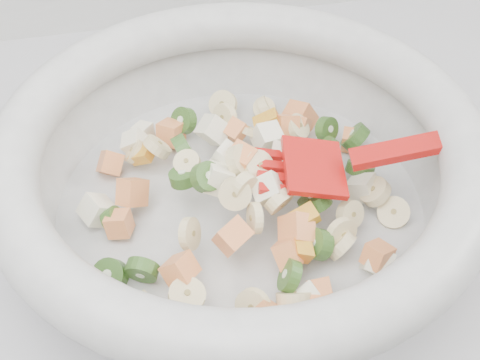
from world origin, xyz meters
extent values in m
cylinder|color=silver|center=(-0.16, 1.40, 0.91)|extent=(0.32, 0.32, 0.02)
torus|color=silver|center=(-0.16, 1.40, 0.98)|extent=(0.40, 0.40, 0.04)
cylinder|color=#CEC089|center=(-0.22, 1.30, 0.94)|extent=(0.04, 0.04, 0.01)
cylinder|color=#CEC089|center=(-0.22, 1.46, 0.94)|extent=(0.03, 0.03, 0.03)
cylinder|color=#CEC089|center=(-0.10, 1.40, 0.95)|extent=(0.04, 0.04, 0.01)
cylinder|color=#CEC089|center=(-0.04, 1.36, 0.93)|extent=(0.03, 0.03, 0.03)
cylinder|color=#CEC089|center=(-0.24, 1.47, 0.94)|extent=(0.02, 0.02, 0.03)
cylinder|color=#CEC089|center=(-0.15, 1.39, 0.97)|extent=(0.04, 0.04, 0.03)
cylinder|color=#CEC089|center=(-0.11, 1.51, 0.93)|extent=(0.02, 0.03, 0.03)
cylinder|color=#CEC089|center=(-0.16, 1.37, 0.97)|extent=(0.03, 0.02, 0.03)
cylinder|color=#CEC089|center=(-0.05, 1.37, 0.94)|extent=(0.03, 0.03, 0.03)
cylinder|color=#CEC089|center=(-0.14, 1.36, 0.96)|extent=(0.03, 0.03, 0.03)
cylinder|color=#CEC089|center=(-0.20, 1.42, 0.96)|extent=(0.03, 0.03, 0.02)
cylinder|color=#CEC089|center=(-0.10, 1.33, 0.94)|extent=(0.03, 0.02, 0.03)
cylinder|color=#CEC089|center=(-0.16, 1.35, 0.95)|extent=(0.01, 0.03, 0.03)
cylinder|color=#CEC089|center=(-0.11, 1.51, 0.93)|extent=(0.02, 0.03, 0.02)
cylinder|color=#CEC089|center=(-0.14, 1.46, 0.94)|extent=(0.03, 0.03, 0.03)
cylinder|color=#CEC089|center=(-0.08, 1.35, 0.94)|extent=(0.03, 0.03, 0.03)
cylinder|color=#CEC089|center=(-0.10, 1.33, 0.93)|extent=(0.03, 0.03, 0.04)
cylinder|color=#CEC089|center=(-0.15, 1.52, 0.93)|extent=(0.04, 0.03, 0.03)
cylinder|color=#CEC089|center=(-0.09, 1.46, 0.94)|extent=(0.03, 0.03, 0.03)
cylinder|color=#CEC089|center=(-0.16, 1.40, 0.97)|extent=(0.03, 0.03, 0.03)
cylinder|color=#CEC089|center=(-0.18, 1.29, 0.93)|extent=(0.03, 0.03, 0.04)
cylinder|color=#CEC089|center=(-0.14, 1.29, 0.93)|extent=(0.04, 0.03, 0.03)
cylinder|color=#CEC089|center=(-0.16, 1.49, 0.94)|extent=(0.03, 0.03, 0.03)
cylinder|color=#CEC089|center=(-0.21, 1.35, 0.94)|extent=(0.02, 0.03, 0.03)
cylinder|color=#CEC089|center=(-0.17, 1.37, 0.97)|extent=(0.03, 0.02, 0.03)
cylinder|color=#CEC089|center=(-0.25, 1.31, 0.93)|extent=(0.02, 0.03, 0.03)
cube|color=#FFA150|center=(-0.09, 1.47, 0.93)|extent=(0.03, 0.03, 0.03)
cube|color=#FFA150|center=(-0.08, 1.49, 0.93)|extent=(0.04, 0.04, 0.04)
cube|color=#FFA150|center=(-0.05, 1.45, 0.93)|extent=(0.02, 0.02, 0.02)
cube|color=#FFA150|center=(-0.18, 1.34, 0.95)|extent=(0.03, 0.03, 0.03)
cube|color=#FFA150|center=(-0.07, 1.31, 0.93)|extent=(0.03, 0.03, 0.02)
cube|color=#FFA150|center=(-0.21, 1.49, 0.93)|extent=(0.03, 0.03, 0.03)
cube|color=#FFA150|center=(-0.17, 1.27, 0.93)|extent=(0.03, 0.03, 0.04)
cube|color=#FFA150|center=(-0.12, 1.29, 0.93)|extent=(0.02, 0.02, 0.02)
cube|color=#FFA150|center=(-0.14, 1.32, 0.94)|extent=(0.03, 0.03, 0.03)
cube|color=#FFA150|center=(-0.11, 1.41, 0.95)|extent=(0.03, 0.03, 0.03)
cube|color=#FFA150|center=(-0.22, 1.33, 0.94)|extent=(0.03, 0.03, 0.03)
cube|color=#FFA150|center=(-0.10, 1.47, 0.94)|extent=(0.02, 0.03, 0.03)
cube|color=#FFA150|center=(-0.15, 1.46, 0.95)|extent=(0.03, 0.03, 0.02)
cube|color=#FFA150|center=(-0.25, 1.41, 0.94)|extent=(0.03, 0.03, 0.03)
cube|color=#FFA150|center=(-0.26, 1.46, 0.93)|extent=(0.03, 0.03, 0.03)
cube|color=#FFA150|center=(-0.16, 1.40, 0.97)|extent=(0.03, 0.03, 0.03)
cube|color=#FFA150|center=(-0.13, 1.34, 0.95)|extent=(0.03, 0.03, 0.04)
cube|color=#FFA150|center=(-0.26, 1.39, 0.93)|extent=(0.03, 0.03, 0.02)
cylinder|color=#559E34|center=(-0.07, 1.46, 0.94)|extent=(0.03, 0.03, 0.03)
cylinder|color=#559E34|center=(-0.19, 1.39, 0.97)|extent=(0.03, 0.03, 0.03)
cylinder|color=#559E34|center=(-0.10, 1.42, 0.95)|extent=(0.03, 0.03, 0.03)
cylinder|color=#559E34|center=(-0.12, 1.33, 0.94)|extent=(0.03, 0.03, 0.03)
cylinder|color=#559E34|center=(-0.20, 1.44, 0.95)|extent=(0.02, 0.04, 0.04)
cylinder|color=#559E34|center=(-0.05, 1.40, 0.94)|extent=(0.04, 0.04, 0.02)
cylinder|color=#559E34|center=(-0.27, 1.39, 0.93)|extent=(0.03, 0.03, 0.03)
cylinder|color=#559E34|center=(-0.21, 1.41, 0.95)|extent=(0.03, 0.03, 0.02)
cylinder|color=#559E34|center=(-0.25, 1.34, 0.93)|extent=(0.04, 0.02, 0.04)
cylinder|color=#559E34|center=(-0.04, 1.45, 0.93)|extent=(0.03, 0.04, 0.04)
cylinder|color=#559E34|center=(-0.19, 1.50, 0.94)|extent=(0.03, 0.04, 0.03)
cylinder|color=#559E34|center=(-0.14, 1.30, 0.94)|extent=(0.02, 0.04, 0.04)
cylinder|color=#559E34|center=(-0.11, 1.36, 0.95)|extent=(0.04, 0.04, 0.03)
cylinder|color=#559E34|center=(-0.27, 1.34, 0.93)|extent=(0.03, 0.04, 0.03)
cylinder|color=#559E34|center=(-0.08, 1.43, 0.94)|extent=(0.03, 0.04, 0.03)
cube|color=silver|center=(-0.23, 1.50, 0.93)|extent=(0.02, 0.02, 0.02)
cube|color=silver|center=(-0.06, 1.38, 0.93)|extent=(0.03, 0.03, 0.03)
cube|color=silver|center=(-0.24, 1.48, 0.94)|extent=(0.03, 0.02, 0.03)
cube|color=silver|center=(-0.14, 1.37, 0.96)|extent=(0.03, 0.03, 0.03)
cube|color=silver|center=(-0.17, 1.47, 0.95)|extent=(0.03, 0.03, 0.04)
cube|color=silver|center=(-0.18, 1.39, 0.96)|extent=(0.03, 0.02, 0.03)
cube|color=silver|center=(-0.12, 1.41, 0.96)|extent=(0.03, 0.03, 0.03)
cube|color=silver|center=(-0.13, 1.29, 0.93)|extent=(0.03, 0.03, 0.03)
cube|color=silver|center=(-0.07, 1.31, 0.93)|extent=(0.03, 0.03, 0.03)
cube|color=silver|center=(-0.28, 1.41, 0.93)|extent=(0.04, 0.03, 0.03)
cube|color=silver|center=(-0.13, 1.45, 0.95)|extent=(0.03, 0.03, 0.03)
cube|color=silver|center=(-0.17, 1.41, 0.97)|extent=(0.03, 0.03, 0.02)
cube|color=silver|center=(-0.10, 1.39, 0.95)|extent=(0.03, 0.03, 0.03)
cube|color=gold|center=(-0.24, 1.46, 0.94)|extent=(0.03, 0.03, 0.02)
cube|color=gold|center=(-0.13, 1.32, 0.94)|extent=(0.02, 0.03, 0.02)
cube|color=gold|center=(-0.12, 1.35, 0.95)|extent=(0.03, 0.02, 0.02)
cube|color=gold|center=(-0.12, 1.48, 0.94)|extent=(0.03, 0.02, 0.02)
cube|color=#B0120F|center=(-0.10, 1.38, 0.97)|extent=(0.06, 0.06, 0.02)
cube|color=#B0120F|center=(-0.14, 1.41, 0.97)|extent=(0.03, 0.01, 0.01)
cube|color=#B0120F|center=(-0.14, 1.39, 0.97)|extent=(0.03, 0.01, 0.01)
cube|color=#B0120F|center=(-0.14, 1.38, 0.97)|extent=(0.03, 0.01, 0.01)
cube|color=#B0120F|center=(-0.14, 1.37, 0.97)|extent=(0.03, 0.01, 0.01)
cube|color=#B0120F|center=(0.01, 1.37, 0.99)|extent=(0.18, 0.04, 0.05)
camera|label=1|loc=(-0.24, 1.02, 1.33)|focal=50.00mm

